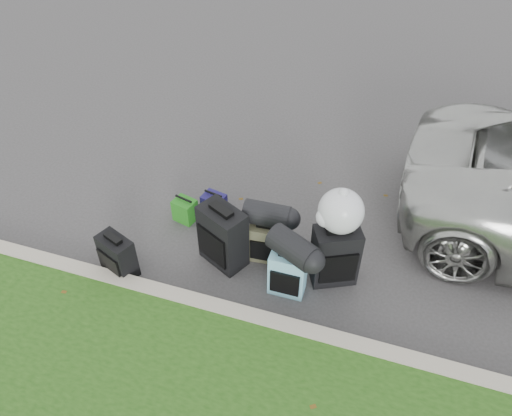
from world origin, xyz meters
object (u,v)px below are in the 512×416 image
(tote_navy, at_px, (214,205))
(suitcase_large_black_left, at_px, (223,236))
(suitcase_large_black_right, at_px, (335,255))
(tote_green, at_px, (185,210))
(suitcase_small_black, at_px, (118,256))
(suitcase_olive, at_px, (265,242))
(suitcase_teal, at_px, (288,273))

(tote_navy, bearing_deg, suitcase_large_black_left, -48.94)
(suitcase_large_black_right, bearing_deg, tote_green, 143.50)
(suitcase_small_black, xyz_separation_m, tote_navy, (0.67, 1.30, -0.11))
(tote_green, relative_size, tote_navy, 1.02)
(suitcase_olive, height_order, tote_navy, suitcase_olive)
(suitcase_large_black_left, bearing_deg, suitcase_teal, 12.10)
(tote_green, distance_m, tote_navy, 0.39)
(tote_green, bearing_deg, suitcase_small_black, -94.46)
(tote_green, height_order, tote_navy, tote_green)
(suitcase_olive, xyz_separation_m, suitcase_large_black_right, (0.84, -0.07, 0.12))
(suitcase_olive, bearing_deg, suitcase_large_black_right, -9.87)
(suitcase_large_black_left, height_order, suitcase_olive, suitcase_large_black_left)
(suitcase_small_black, xyz_separation_m, tote_green, (0.35, 1.08, -0.11))
(suitcase_large_black_left, xyz_separation_m, suitcase_large_black_right, (1.31, 0.12, -0.01))
(suitcase_olive, xyz_separation_m, suitcase_teal, (0.39, -0.41, 0.03))
(suitcase_small_black, xyz_separation_m, suitcase_large_black_right, (2.40, 0.69, 0.11))
(tote_navy, bearing_deg, suitcase_large_black_right, -8.07)
(suitcase_olive, distance_m, tote_green, 1.25)
(suitcase_large_black_left, distance_m, suitcase_large_black_right, 1.31)
(suitcase_large_black_left, relative_size, suitcase_olive, 1.53)
(suitcase_small_black, relative_size, suitcase_teal, 0.93)
(suitcase_teal, height_order, tote_navy, suitcase_teal)
(suitcase_teal, xyz_separation_m, tote_green, (-1.59, 0.73, -0.13))
(suitcase_teal, xyz_separation_m, suitcase_large_black_right, (0.46, 0.34, 0.09))
(suitcase_large_black_right, height_order, tote_navy, suitcase_large_black_right)
(suitcase_large_black_right, bearing_deg, suitcase_small_black, 170.33)
(suitcase_small_black, distance_m, tote_navy, 1.47)
(suitcase_small_black, relative_size, tote_navy, 1.75)
(suitcase_small_black, distance_m, suitcase_teal, 1.97)
(suitcase_small_black, bearing_deg, suitcase_teal, 31.38)
(suitcase_large_black_left, bearing_deg, suitcase_large_black_right, 31.79)
(suitcase_small_black, distance_m, suitcase_olive, 1.73)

